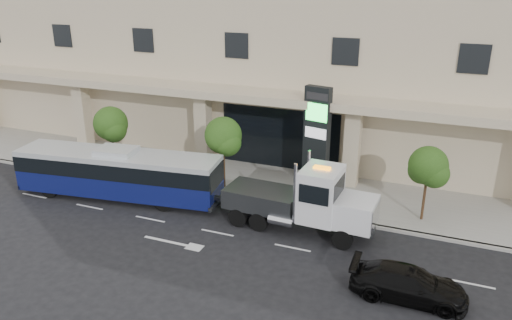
{
  "coord_description": "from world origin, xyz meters",
  "views": [
    {
      "loc": [
        10.11,
        -21.52,
        12.41
      ],
      "look_at": [
        0.71,
        2.0,
        2.82
      ],
      "focal_mm": 35.0,
      "sensor_mm": 36.0,
      "label": 1
    }
  ],
  "objects_px": {
    "signage_pylon": "(317,138)",
    "tow_truck": "(305,202)",
    "black_sedan": "(408,284)",
    "city_bus": "(118,173)"
  },
  "relations": [
    {
      "from": "signage_pylon",
      "to": "tow_truck",
      "type": "bearing_deg",
      "value": -66.88
    },
    {
      "from": "tow_truck",
      "to": "signage_pylon",
      "type": "relative_size",
      "value": 1.42
    },
    {
      "from": "black_sedan",
      "to": "signage_pylon",
      "type": "bearing_deg",
      "value": 33.94
    },
    {
      "from": "tow_truck",
      "to": "black_sedan",
      "type": "xyz_separation_m",
      "value": [
        5.47,
        -3.85,
        -0.97
      ]
    },
    {
      "from": "black_sedan",
      "to": "city_bus",
      "type": "bearing_deg",
      "value": 76.01
    },
    {
      "from": "tow_truck",
      "to": "signage_pylon",
      "type": "xyz_separation_m",
      "value": [
        -0.93,
        5.24,
        1.65
      ]
    },
    {
      "from": "tow_truck",
      "to": "black_sedan",
      "type": "relative_size",
      "value": 1.89
    },
    {
      "from": "tow_truck",
      "to": "signage_pylon",
      "type": "height_order",
      "value": "signage_pylon"
    },
    {
      "from": "city_bus",
      "to": "black_sedan",
      "type": "distance_m",
      "value": 17.11
    },
    {
      "from": "city_bus",
      "to": "tow_truck",
      "type": "height_order",
      "value": "tow_truck"
    }
  ]
}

